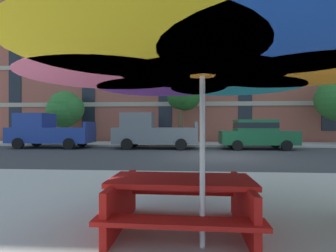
% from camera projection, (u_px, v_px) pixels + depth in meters
% --- Properties ---
extents(ground_plane, '(120.00, 120.00, 0.00)m').
position_uv_depth(ground_plane, '(220.00, 157.00, 11.61)').
color(ground_plane, '#38383A').
extents(sidewalk_far, '(56.00, 3.60, 0.12)m').
position_uv_depth(sidewalk_far, '(207.00, 144.00, 18.40)').
color(sidewalk_far, '#B2ADA3').
rests_on(sidewalk_far, ground).
extents(apartment_building, '(38.97, 12.08, 19.20)m').
position_uv_depth(apartment_building, '(200.00, 48.00, 26.54)').
color(apartment_building, '#934C3D').
rests_on(apartment_building, ground).
extents(pickup_blue, '(5.10, 2.12, 2.20)m').
position_uv_depth(pickup_blue, '(48.00, 132.00, 16.01)').
color(pickup_blue, navy).
rests_on(pickup_blue, ground).
extents(pickup_gray, '(5.10, 2.12, 2.20)m').
position_uv_depth(pickup_gray, '(152.00, 132.00, 15.55)').
color(pickup_gray, slate).
rests_on(pickup_gray, ground).
extents(sedan_green, '(4.40, 1.98, 1.78)m').
position_uv_depth(sedan_green, '(256.00, 133.00, 15.12)').
color(sedan_green, '#195933').
rests_on(sedan_green, ground).
extents(street_tree_left, '(2.84, 2.57, 4.10)m').
position_uv_depth(street_tree_left, '(65.00, 109.00, 19.49)').
color(street_tree_left, '#4C3823').
rests_on(street_tree_left, ground).
extents(street_tree_middle, '(2.58, 2.63, 4.91)m').
position_uv_depth(street_tree_middle, '(183.00, 95.00, 18.85)').
color(street_tree_middle, brown).
rests_on(street_tree_middle, ground).
extents(patio_umbrella, '(3.95, 3.66, 2.57)m').
position_uv_depth(patio_umbrella, '(202.00, 52.00, 2.72)').
color(patio_umbrella, silver).
rests_on(patio_umbrella, ground).
extents(picnic_table, '(1.83, 1.55, 0.77)m').
position_uv_depth(picnic_table, '(181.00, 200.00, 3.21)').
color(picnic_table, red).
rests_on(picnic_table, ground).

